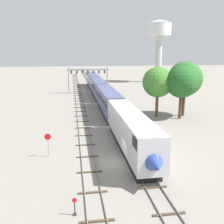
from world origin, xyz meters
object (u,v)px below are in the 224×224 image
stop_sign (48,142)px  trackside_tree_left (182,82)px  passenger_train (102,93)px  trackside_tree_mid (158,82)px  signal_gantry (88,74)px  water_tower (159,34)px  switch_stand (75,209)px  trackside_tree_right (185,79)px

stop_sign → trackside_tree_left: 27.40m
stop_sign → trackside_tree_left: trackside_tree_left is taller
passenger_train → trackside_tree_mid: 17.05m
passenger_train → stop_sign: 32.51m
signal_gantry → stop_sign: (-7.75, -47.56, -3.79)m
signal_gantry → stop_sign: signal_gantry is taller
passenger_train → trackside_tree_mid: (8.85, -14.02, 3.98)m
stop_sign → water_tower: bearing=62.5°
signal_gantry → trackside_tree_mid: (11.10, -30.66, 0.92)m
switch_stand → trackside_tree_left: trackside_tree_left is taller
switch_stand → water_tower: bearing=67.5°
signal_gantry → trackside_tree_right: 34.98m
passenger_train → signal_gantry: bearing=97.7°
water_tower → trackside_tree_left: bearing=-104.7°
water_tower → stop_sign: water_tower is taller
passenger_train → trackside_tree_left: bearing=-52.2°
passenger_train → trackside_tree_right: trackside_tree_right is taller
switch_stand → passenger_train: bearing=80.5°
trackside_tree_left → trackside_tree_right: size_ratio=0.93×
switch_stand → stop_sign: stop_sign is taller
water_tower → switch_stand: 93.01m
trackside_tree_mid → trackside_tree_right: bearing=-2.4°
stop_sign → trackside_tree_left: size_ratio=0.30×
switch_stand → trackside_tree_mid: (15.95, 28.64, 6.07)m
trackside_tree_mid → trackside_tree_right: size_ratio=0.91×
passenger_train → signal_gantry: 17.07m
stop_sign → trackside_tree_mid: size_ratio=0.30×
signal_gantry → switch_stand: bearing=-94.7°
trackside_tree_right → switch_stand: bearing=-126.7°
trackside_tree_right → trackside_tree_left: bearing=-127.3°
trackside_tree_left → stop_sign: bearing=-147.0°
signal_gantry → water_tower: 41.25m
signal_gantry → trackside_tree_left: trackside_tree_left is taller
trackside_tree_mid → trackside_tree_right: trackside_tree_right is taller
switch_stand → trackside_tree_right: trackside_tree_right is taller
trackside_tree_mid → trackside_tree_right: (5.26, -0.23, 0.56)m
water_tower → trackside_tree_mid: 60.01m
water_tower → stop_sign: bearing=-117.5°
switch_stand → signal_gantry: bearing=85.3°
trackside_tree_left → trackside_tree_mid: size_ratio=1.02×
passenger_train → signal_gantry: signal_gantry is taller
passenger_train → water_tower: size_ratio=3.29×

